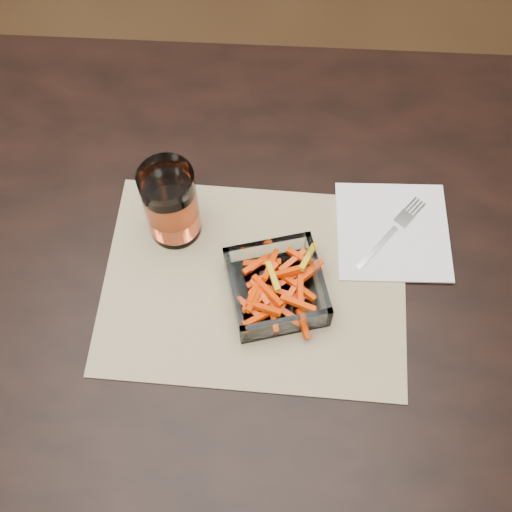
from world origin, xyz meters
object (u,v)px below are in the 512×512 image
object	(u,v)px
glass_bowl	(276,288)
dining_table	(189,285)
fork	(392,231)
tumbler	(171,205)

from	to	relation	value
glass_bowl	dining_table	bearing A→B (deg)	161.22
glass_bowl	fork	world-z (taller)	glass_bowl
tumbler	dining_table	bearing A→B (deg)	-73.18
dining_table	fork	bearing A→B (deg)	11.51
dining_table	fork	size ratio (longest dim) A/B	11.90
glass_bowl	tumbler	bearing A→B (deg)	146.61
dining_table	fork	world-z (taller)	fork
fork	tumbler	bearing A→B (deg)	-139.57
dining_table	glass_bowl	bearing A→B (deg)	-18.78
glass_bowl	tumbler	xyz separation A→B (m)	(-0.16, 0.11, 0.04)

